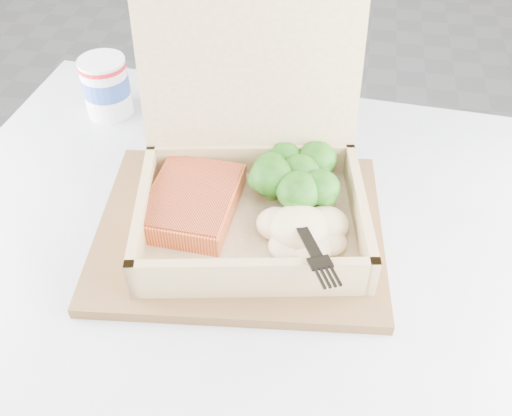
% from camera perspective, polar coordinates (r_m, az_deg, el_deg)
% --- Properties ---
extents(floor, '(4.00, 4.00, 0.00)m').
position_cam_1_polar(floor, '(1.64, -18.47, -3.92)').
color(floor, gray).
rests_on(floor, ground).
extents(cafe_table, '(0.75, 0.75, 0.70)m').
position_cam_1_polar(cafe_table, '(0.76, -3.43, -14.48)').
color(cafe_table, black).
rests_on(cafe_table, floor).
extents(serving_tray, '(0.34, 0.28, 0.01)m').
position_cam_1_polar(serving_tray, '(0.63, -1.61, -2.13)').
color(serving_tray, brown).
rests_on(serving_tray, cafe_table).
extents(takeout_container, '(0.28, 0.26, 0.23)m').
position_cam_1_polar(takeout_container, '(0.61, -0.49, 3.92)').
color(takeout_container, tan).
rests_on(takeout_container, serving_tray).
extents(salmon_fillet, '(0.10, 0.13, 0.03)m').
position_cam_1_polar(salmon_fillet, '(0.63, -6.37, 0.61)').
color(salmon_fillet, orange).
rests_on(salmon_fillet, takeout_container).
extents(broccoli_pile, '(0.11, 0.11, 0.04)m').
position_cam_1_polar(broccoli_pile, '(0.64, 4.38, 3.05)').
color(broccoli_pile, '#2B7A1B').
rests_on(broccoli_pile, takeout_container).
extents(mashed_potatoes, '(0.10, 0.09, 0.03)m').
position_cam_1_polar(mashed_potatoes, '(0.59, 4.36, -1.95)').
color(mashed_potatoes, '#D0B887').
rests_on(mashed_potatoes, takeout_container).
extents(plastic_fork, '(0.08, 0.15, 0.02)m').
position_cam_1_polar(plastic_fork, '(0.59, 3.94, -0.48)').
color(plastic_fork, black).
rests_on(plastic_fork, mashed_potatoes).
extents(paper_cup, '(0.07, 0.07, 0.08)m').
position_cam_1_polar(paper_cup, '(0.82, -14.78, 11.82)').
color(paper_cup, white).
rests_on(paper_cup, cafe_table).
extents(receipt, '(0.08, 0.14, 0.00)m').
position_cam_1_polar(receipt, '(0.77, 0.66, 6.95)').
color(receipt, white).
rests_on(receipt, cafe_table).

